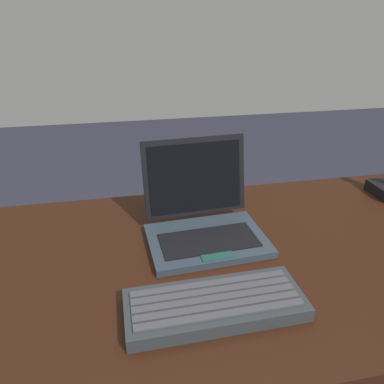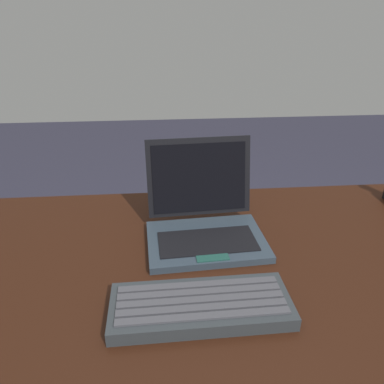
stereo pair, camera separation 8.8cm
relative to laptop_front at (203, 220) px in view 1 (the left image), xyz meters
The scene contains 3 objects.
desk 0.17m from the laptop_front, 59.50° to the right, with size 1.64×0.73×0.74m.
laptop_front is the anchor object (origin of this frame).
external_keyboard 0.27m from the laptop_front, 97.75° to the right, with size 0.35×0.14×0.03m.
Camera 1 is at (-0.24, -0.69, 1.27)m, focal length 34.28 mm.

